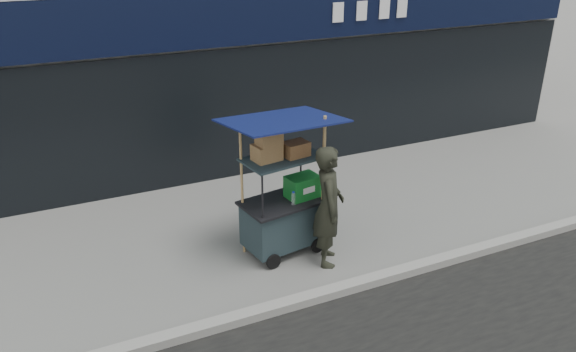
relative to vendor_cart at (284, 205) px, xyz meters
name	(u,v)px	position (x,y,z in m)	size (l,w,h in m)	color
ground	(326,287)	(0.12, -1.08, -0.73)	(80.00, 80.00, 0.00)	slate
curb	(334,291)	(0.12, -1.28, -0.67)	(80.00, 0.18, 0.12)	gray
vendor_cart	(284,205)	(0.00, 0.00, 0.00)	(1.70, 1.32, 2.08)	#19272B
vendor_man	(329,206)	(0.43, -0.52, 0.14)	(0.63, 0.42, 1.74)	black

